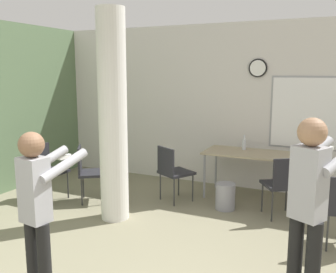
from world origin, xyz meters
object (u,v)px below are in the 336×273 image
(chair_by_left_wall, at_px, (47,168))
(person_playing_front, at_px, (38,206))
(chair_near_pillar, at_px, (89,169))
(person_playing_side, at_px, (309,202))
(folding_table, at_px, (254,156))
(chair_table_right, at_px, (283,182))
(chair_table_left, at_px, (173,170))
(bottle_on_table, at_px, (244,144))

(chair_by_left_wall, xyz_separation_m, person_playing_front, (1.89, -2.13, 0.38))
(chair_near_pillar, relative_size, person_playing_side, 0.53)
(chair_by_left_wall, bearing_deg, folding_table, 25.50)
(chair_by_left_wall, relative_size, person_playing_front, 0.57)
(folding_table, relative_size, chair_table_right, 1.77)
(chair_table_left, relative_size, person_playing_side, 0.53)
(chair_near_pillar, bearing_deg, person_playing_side, -24.37)
(chair_table_right, relative_size, person_playing_side, 0.53)
(folding_table, xyz_separation_m, chair_table_right, (0.53, -0.65, -0.18))
(chair_table_right, height_order, person_playing_front, person_playing_front)
(bottle_on_table, relative_size, chair_near_pillar, 0.28)
(chair_by_left_wall, relative_size, chair_near_pillar, 1.00)
(bottle_on_table, relative_size, person_playing_front, 0.16)
(chair_near_pillar, distance_m, person_playing_front, 2.66)
(chair_table_left, xyz_separation_m, person_playing_front, (0.06, -2.86, 0.38))
(folding_table, distance_m, chair_by_left_wall, 3.26)
(chair_table_right, bearing_deg, chair_table_left, -179.26)
(folding_table, distance_m, person_playing_front, 3.68)
(chair_table_right, relative_size, person_playing_front, 0.57)
(chair_by_left_wall, relative_size, chair_table_right, 1.00)
(folding_table, bearing_deg, chair_near_pillar, -152.08)
(chair_by_left_wall, distance_m, chair_table_right, 3.55)
(chair_near_pillar, xyz_separation_m, person_playing_front, (1.23, -2.32, 0.38))
(person_playing_front, relative_size, person_playing_side, 0.92)
(folding_table, height_order, chair_table_right, chair_table_right)
(chair_near_pillar, bearing_deg, bottle_on_table, 33.63)
(folding_table, xyz_separation_m, person_playing_side, (1.01, -2.69, 0.28))
(chair_by_left_wall, height_order, chair_near_pillar, same)
(folding_table, height_order, person_playing_side, person_playing_side)
(person_playing_front, bearing_deg, chair_table_left, 91.12)
(bottle_on_table, distance_m, chair_table_right, 1.15)
(chair_near_pillar, bearing_deg, folding_table, 27.92)
(chair_near_pillar, distance_m, person_playing_side, 3.63)
(person_playing_side, bearing_deg, chair_near_pillar, 155.63)
(chair_near_pillar, bearing_deg, person_playing_front, -62.09)
(chair_near_pillar, relative_size, person_playing_front, 0.57)
(chair_by_left_wall, bearing_deg, chair_near_pillar, 16.47)
(bottle_on_table, bearing_deg, chair_near_pillar, -146.37)
(bottle_on_table, height_order, person_playing_side, person_playing_side)
(chair_by_left_wall, bearing_deg, person_playing_front, -48.33)
(bottle_on_table, relative_size, chair_by_left_wall, 0.28)
(chair_near_pillar, height_order, chair_table_right, same)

